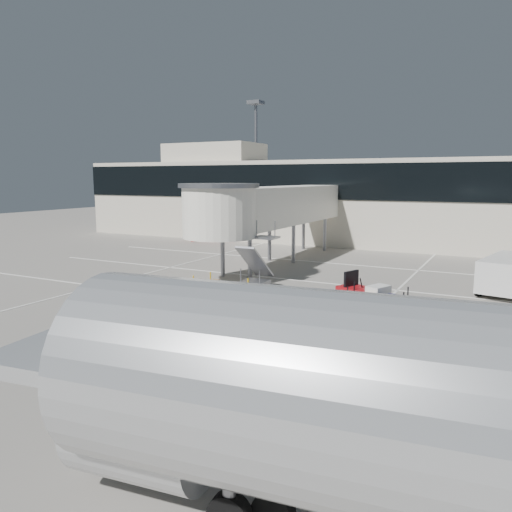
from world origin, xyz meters
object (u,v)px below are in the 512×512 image
at_px(box_cart_far, 221,293).
at_px(minivan, 510,271).
at_px(suitcase_cart, 380,304).
at_px(belt_loader, 211,234).
at_px(box_cart_near, 155,320).
at_px(ground_worker, 174,308).
at_px(baggage_tug, 364,294).

relative_size(box_cart_far, minivan, 0.62).
height_order(suitcase_cart, belt_loader, belt_loader).
bearing_deg(belt_loader, box_cart_near, -86.55).
xyz_separation_m(suitcase_cart, box_cart_far, (-7.74, -1.63, 0.06)).
distance_m(ground_worker, minivan, 18.89).
bearing_deg(minivan, suitcase_cart, -112.53).
height_order(suitcase_cart, minivan, minivan).
bearing_deg(box_cart_far, ground_worker, -69.93).
distance_m(box_cart_near, ground_worker, 0.90).
bearing_deg(belt_loader, minivan, -48.19).
bearing_deg(suitcase_cart, baggage_tug, 133.04).
xyz_separation_m(suitcase_cart, minivan, (5.34, 7.70, 0.75)).
xyz_separation_m(box_cart_far, belt_loader, (-14.10, 21.21, 0.22)).
height_order(box_cart_near, box_cart_far, box_cart_near).
xyz_separation_m(ground_worker, belt_loader, (-14.77, 26.12, -0.23)).
bearing_deg(baggage_tug, suitcase_cart, -23.16).
relative_size(baggage_tug, minivan, 0.50).
bearing_deg(minivan, belt_loader, 168.62).
relative_size(box_cart_near, belt_loader, 0.84).
bearing_deg(box_cart_near, ground_worker, 41.98).
height_order(baggage_tug, box_cart_far, baggage_tug).
xyz_separation_m(baggage_tug, box_cart_far, (-6.65, -2.74, -0.08)).
height_order(baggage_tug, suitcase_cart, baggage_tug).
height_order(box_cart_near, belt_loader, belt_loader).
height_order(box_cart_near, ground_worker, ground_worker).
bearing_deg(box_cart_near, baggage_tug, 49.07).
height_order(baggage_tug, minivan, minivan).
xyz_separation_m(box_cart_near, belt_loader, (-14.20, 26.67, 0.21)).
distance_m(suitcase_cart, ground_worker, 9.64).
distance_m(minivan, belt_loader, 29.67).
xyz_separation_m(box_cart_far, ground_worker, (0.67, -4.91, 0.44)).
height_order(baggage_tug, ground_worker, ground_worker).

